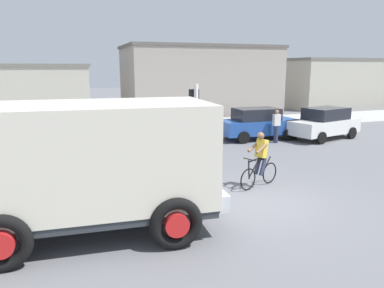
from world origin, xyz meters
The scene contains 11 objects.
ground_plane centered at (0.00, 0.00, 0.00)m, with size 120.00×120.00×0.00m, color slate.
sidewalk_far centered at (0.00, 12.74, 0.08)m, with size 80.00×5.00×0.16m, color #ADADA8.
truck_foreground centered at (-4.43, -0.56, 1.67)m, with size 5.56×3.08×2.90m.
cyclist centered at (0.66, 1.12, 0.86)m, with size 1.62×0.76×1.72m.
traffic_light_pole centered at (-1.49, 1.02, 2.07)m, with size 0.24×0.43×3.20m.
car_white_mid centered at (4.41, 8.09, 0.82)m, with size 4.03×1.93×1.60m.
car_far_side centered at (7.71, 7.09, 0.82)m, with size 4.30×2.68×1.60m.
pedestrian_near_kerb centered at (4.79, 6.93, 0.85)m, with size 0.34×0.22×1.62m.
building_corner_left centered at (-9.18, 20.50, 1.94)m, with size 11.99×7.63×3.87m.
building_mid_block centered at (5.46, 19.82, 2.65)m, with size 11.93×6.97×5.30m.
building_corner_right centered at (19.08, 20.09, 2.22)m, with size 10.19×6.03×4.43m.
Camera 1 is at (-4.89, -8.66, 3.65)m, focal length 34.69 mm.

